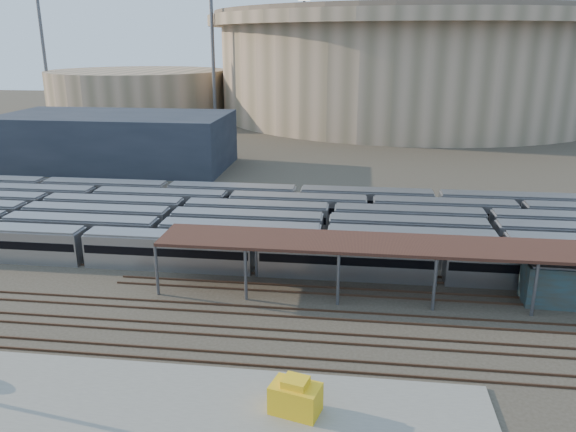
% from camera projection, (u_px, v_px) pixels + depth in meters
% --- Properties ---
extents(ground, '(420.00, 420.00, 0.00)m').
position_uv_depth(ground, '(237.00, 305.00, 51.62)').
color(ground, '#383026').
rests_on(ground, ground).
extents(apron, '(50.00, 9.00, 0.20)m').
position_uv_depth(apron, '(118.00, 399.00, 38.00)').
color(apron, gray).
rests_on(apron, ground).
extents(subway_trains, '(126.02, 23.90, 3.60)m').
position_uv_depth(subway_trains, '(293.00, 225.00, 68.21)').
color(subway_trains, '#A8A8AC').
rests_on(subway_trains, ground).
extents(inspection_shed, '(60.30, 6.00, 5.30)m').
position_uv_depth(inspection_shed, '(481.00, 250.00, 51.25)').
color(inspection_shed, '#545559').
rests_on(inspection_shed, ground).
extents(empty_tracks, '(170.00, 9.62, 0.18)m').
position_uv_depth(empty_tracks, '(225.00, 331.00, 46.86)').
color(empty_tracks, '#4C3323').
rests_on(empty_tracks, ground).
extents(stadium, '(124.00, 124.00, 32.50)m').
position_uv_depth(stadium, '(408.00, 62.00, 176.07)').
color(stadium, tan).
rests_on(stadium, ground).
extents(secondary_arena, '(56.00, 56.00, 14.00)m').
position_uv_depth(secondary_arena, '(139.00, 93.00, 179.69)').
color(secondary_arena, tan).
rests_on(secondary_arena, ground).
extents(service_building, '(42.00, 20.00, 10.00)m').
position_uv_depth(service_building, '(117.00, 141.00, 106.34)').
color(service_building, '#1E232D').
rests_on(service_building, ground).
extents(floodlight_0, '(4.00, 1.00, 38.40)m').
position_uv_depth(floodlight_0, '(213.00, 50.00, 153.05)').
color(floodlight_0, '#545559').
rests_on(floodlight_0, ground).
extents(floodlight_1, '(4.00, 1.00, 38.40)m').
position_uv_depth(floodlight_1, '(43.00, 49.00, 169.12)').
color(floodlight_1, '#545559').
rests_on(floodlight_1, ground).
extents(floodlight_3, '(4.00, 1.00, 38.40)m').
position_uv_depth(floodlight_3, '(304.00, 47.00, 197.94)').
color(floodlight_3, '#545559').
rests_on(floodlight_3, ground).
extents(yellow_equipment, '(3.57, 2.73, 1.98)m').
position_uv_depth(yellow_equipment, '(295.00, 399.00, 36.27)').
color(yellow_equipment, yellow).
rests_on(yellow_equipment, apron).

